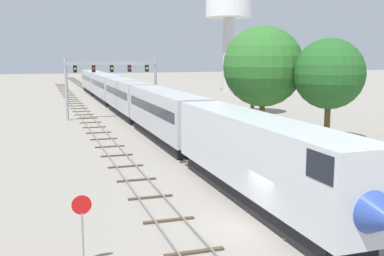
{
  "coord_description": "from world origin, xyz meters",
  "views": [
    {
      "loc": [
        -9.36,
        -19.5,
        8.17
      ],
      "look_at": [
        1.0,
        12.0,
        3.0
      ],
      "focal_mm": 43.79,
      "sensor_mm": 36.0,
      "label": 1
    }
  ],
  "objects_px": {
    "signal_gantry": "(112,74)",
    "stop_sign": "(82,221)",
    "passenger_train": "(126,96)",
    "trackside_tree_left": "(253,56)",
    "trackside_tree_mid": "(329,74)",
    "trackside_tree_right": "(263,66)",
    "water_tower": "(229,13)"
  },
  "relations": [
    {
      "from": "signal_gantry",
      "to": "stop_sign",
      "type": "height_order",
      "value": "signal_gantry"
    },
    {
      "from": "passenger_train",
      "to": "signal_gantry",
      "type": "xyz_separation_m",
      "value": [
        -2.25,
        -2.76,
        3.12
      ]
    },
    {
      "from": "trackside_tree_left",
      "to": "trackside_tree_mid",
      "type": "distance_m",
      "value": 21.68
    },
    {
      "from": "passenger_train",
      "to": "trackside_tree_left",
      "type": "relative_size",
      "value": 8.67
    },
    {
      "from": "stop_sign",
      "to": "trackside_tree_left",
      "type": "relative_size",
      "value": 0.25
    },
    {
      "from": "trackside_tree_mid",
      "to": "trackside_tree_right",
      "type": "height_order",
      "value": "trackside_tree_right"
    },
    {
      "from": "trackside_tree_mid",
      "to": "trackside_tree_right",
      "type": "bearing_deg",
      "value": 132.65
    },
    {
      "from": "water_tower",
      "to": "signal_gantry",
      "type": "bearing_deg",
      "value": -129.86
    },
    {
      "from": "passenger_train",
      "to": "water_tower",
      "type": "xyz_separation_m",
      "value": [
        29.99,
        35.85,
        14.93
      ]
    },
    {
      "from": "signal_gantry",
      "to": "trackside_tree_right",
      "type": "distance_m",
      "value": 21.94
    },
    {
      "from": "signal_gantry",
      "to": "passenger_train",
      "type": "bearing_deg",
      "value": 50.86
    },
    {
      "from": "water_tower",
      "to": "trackside_tree_right",
      "type": "bearing_deg",
      "value": -109.28
    },
    {
      "from": "passenger_train",
      "to": "water_tower",
      "type": "bearing_deg",
      "value": 50.08
    },
    {
      "from": "signal_gantry",
      "to": "water_tower",
      "type": "distance_m",
      "value": 51.67
    },
    {
      "from": "signal_gantry",
      "to": "trackside_tree_mid",
      "type": "xyz_separation_m",
      "value": [
        16.88,
        -22.86,
        0.71
      ]
    },
    {
      "from": "passenger_train",
      "to": "trackside_tree_right",
      "type": "xyz_separation_m",
      "value": [
        10.18,
        -20.79,
        4.45
      ]
    },
    {
      "from": "signal_gantry",
      "to": "trackside_tree_mid",
      "type": "relative_size",
      "value": 1.24
    },
    {
      "from": "signal_gantry",
      "to": "trackside_tree_left",
      "type": "height_order",
      "value": "trackside_tree_left"
    },
    {
      "from": "trackside_tree_right",
      "to": "trackside_tree_mid",
      "type": "bearing_deg",
      "value": -47.35
    },
    {
      "from": "trackside_tree_mid",
      "to": "trackside_tree_left",
      "type": "bearing_deg",
      "value": 83.52
    },
    {
      "from": "signal_gantry",
      "to": "trackside_tree_mid",
      "type": "bearing_deg",
      "value": -53.56
    },
    {
      "from": "stop_sign",
      "to": "trackside_tree_left",
      "type": "bearing_deg",
      "value": 56.96
    },
    {
      "from": "trackside_tree_mid",
      "to": "passenger_train",
      "type": "bearing_deg",
      "value": 119.72
    },
    {
      "from": "trackside_tree_mid",
      "to": "trackside_tree_right",
      "type": "xyz_separation_m",
      "value": [
        -4.45,
        4.83,
        0.62
      ]
    },
    {
      "from": "passenger_train",
      "to": "trackside_tree_left",
      "type": "bearing_deg",
      "value": -13.63
    },
    {
      "from": "stop_sign",
      "to": "trackside_tree_right",
      "type": "relative_size",
      "value": 0.26
    },
    {
      "from": "water_tower",
      "to": "trackside_tree_right",
      "type": "relative_size",
      "value": 1.98
    },
    {
      "from": "trackside_tree_left",
      "to": "trackside_tree_mid",
      "type": "bearing_deg",
      "value": -96.48
    },
    {
      "from": "water_tower",
      "to": "stop_sign",
      "type": "relative_size",
      "value": 7.64
    },
    {
      "from": "stop_sign",
      "to": "trackside_tree_left",
      "type": "distance_m",
      "value": 50.03
    },
    {
      "from": "signal_gantry",
      "to": "trackside_tree_left",
      "type": "bearing_deg",
      "value": -4.07
    },
    {
      "from": "water_tower",
      "to": "trackside_tree_left",
      "type": "relative_size",
      "value": 1.89
    }
  ]
}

